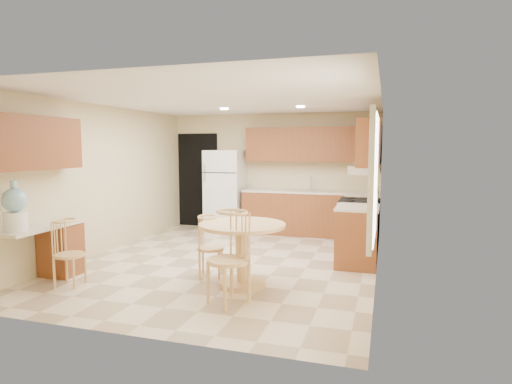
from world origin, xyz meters
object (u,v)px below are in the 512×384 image
(chair_table_a, at_px, (208,242))
(water_crock, at_px, (15,208))
(stove, at_px, (359,226))
(chair_desk, at_px, (64,248))
(dining_table, at_px, (242,245))
(chair_table_b, at_px, (225,251))
(refrigerator, at_px, (226,191))

(chair_table_a, height_order, water_crock, water_crock)
(stove, relative_size, water_crock, 1.77)
(chair_desk, distance_m, water_crock, 0.75)
(dining_table, xyz_separation_m, water_crock, (-2.60, -1.01, 0.51))
(stove, relative_size, chair_table_a, 1.29)
(stove, distance_m, chair_desk, 4.55)
(chair_desk, bearing_deg, dining_table, 100.03)
(chair_desk, bearing_deg, water_crock, -65.59)
(stove, xyz_separation_m, chair_desk, (-3.47, -2.94, 0.05))
(chair_table_a, xyz_separation_m, chair_table_b, (0.60, -0.92, 0.13))
(refrigerator, height_order, water_crock, refrigerator)
(chair_table_b, height_order, chair_desk, chair_table_b)
(dining_table, relative_size, water_crock, 1.80)
(stove, height_order, dining_table, stove)
(dining_table, bearing_deg, chair_desk, -161.48)
(dining_table, bearing_deg, chair_table_b, -86.19)
(chair_table_a, distance_m, water_crock, 2.43)
(chair_desk, xyz_separation_m, water_crock, (-0.45, -0.29, 0.53))
(refrigerator, bearing_deg, stove, -22.99)
(chair_table_a, relative_size, chair_desk, 0.99)
(dining_table, xyz_separation_m, chair_table_b, (0.05, -0.75, 0.11))
(chair_table_b, bearing_deg, refrigerator, -35.44)
(water_crock, bearing_deg, refrigerator, 76.73)
(refrigerator, distance_m, chair_desk, 4.22)
(dining_table, height_order, chair_table_b, chair_table_b)
(water_crock, bearing_deg, stove, 39.47)
(chair_desk, bearing_deg, stove, 121.75)
(dining_table, relative_size, chair_table_b, 1.05)
(chair_table_a, distance_m, chair_table_b, 1.11)
(refrigerator, relative_size, chair_table_a, 2.05)
(water_crock, bearing_deg, chair_table_a, 29.94)
(refrigerator, height_order, chair_table_b, refrigerator)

